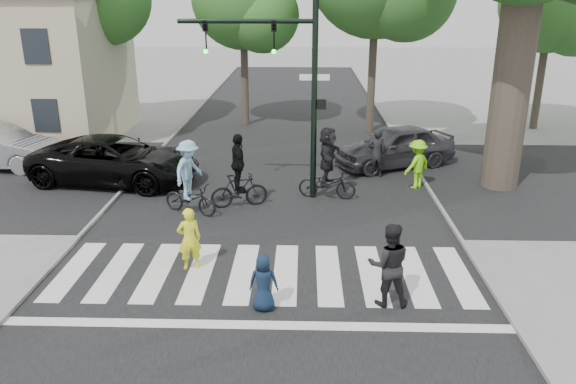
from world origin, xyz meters
The scene contains 20 objects.
ground centered at (0.00, 0.00, 0.00)m, with size 120.00×120.00×0.00m, color gray.
road_stem centered at (0.00, 5.00, 0.01)m, with size 10.00×70.00×0.01m, color black.
road_cross centered at (0.00, 8.00, 0.01)m, with size 70.00×10.00×0.01m, color black.
curb_left centered at (-5.05, 5.00, 0.05)m, with size 0.10×70.00×0.10m, color gray.
curb_right centered at (5.05, 5.00, 0.05)m, with size 0.10×70.00×0.10m, color gray.
crosswalk centered at (0.00, 0.66, 0.01)m, with size 10.00×3.85×0.01m.
traffic_signal centered at (0.35, 6.20, 3.90)m, with size 4.45×0.29×6.00m.
bg_tree_2 centered at (-1.76, 16.62, 5.78)m, with size 5.04×4.80×8.40m.
bg_tree_4 centered at (12.23, 16.12, 5.64)m, with size 4.83×4.60×8.15m.
house centered at (-11.49, 13.98, 3.80)m, with size 8.40×8.10×8.82m.
pedestrian_woman centered at (-1.75, 1.18, 0.77)m, with size 0.56×0.37×1.53m, color yellow.
pedestrian_child centered at (0.11, -0.60, 0.62)m, with size 0.60×0.39×1.23m, color #112137.
pedestrian_adult centered at (2.67, -0.30, 0.91)m, with size 0.88×0.69×1.82m, color black.
cyclist_left centered at (-2.42, 4.71, 0.96)m, with size 1.85×1.30×2.22m.
cyclist_mid centered at (-1.05, 5.30, 0.93)m, with size 1.81×1.14×2.27m.
cyclist_right centered at (1.64, 6.15, 1.03)m, with size 1.90×1.76×2.30m.
car_suv centered at (-5.54, 7.54, 0.79)m, with size 2.62×5.69×1.58m, color black.
car_grey centered at (4.30, 9.74, 0.78)m, with size 1.83×4.55×1.55m, color #39383D.
bystander_hivis centered at (4.66, 7.24, 0.82)m, with size 1.06×0.61×1.64m, color #7DEA12.
bystander_dark centered at (3.45, 8.41, 0.87)m, with size 0.63×0.42×1.74m, color black.
Camera 1 is at (0.89, -10.68, 6.14)m, focal length 35.00 mm.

